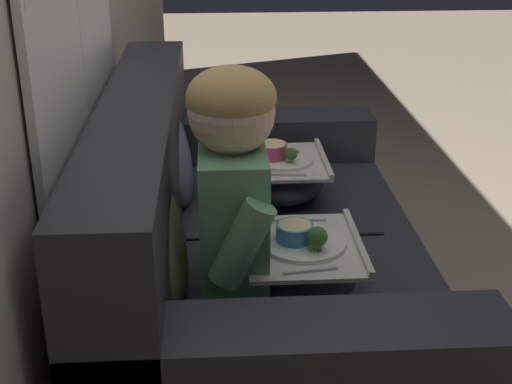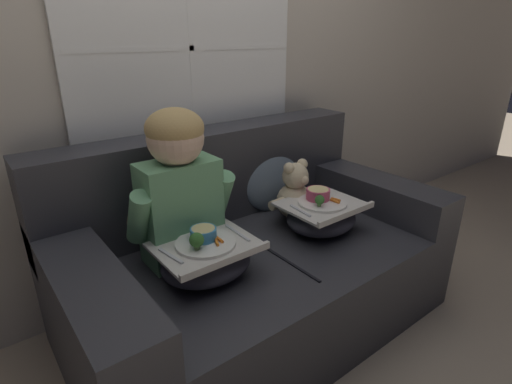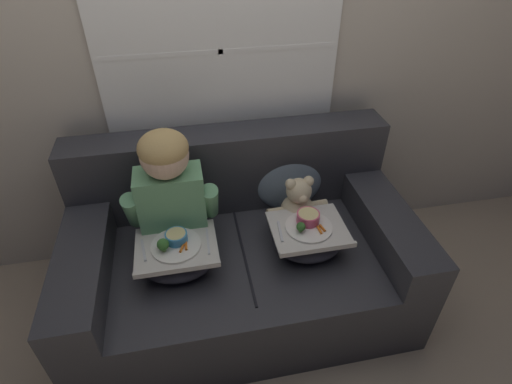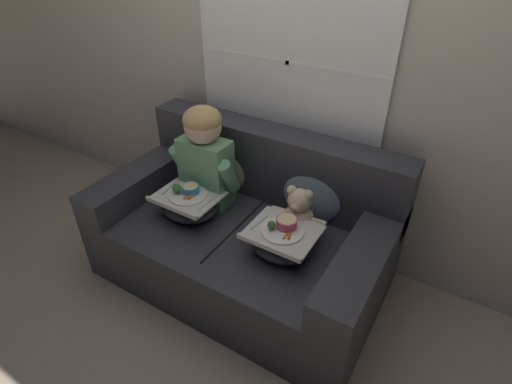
# 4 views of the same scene
# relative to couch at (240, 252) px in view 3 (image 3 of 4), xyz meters

# --- Properties ---
(ground_plane) EXTENTS (14.00, 14.00, 0.00)m
(ground_plane) POSITION_rel_couch_xyz_m (0.00, -0.07, -0.32)
(ground_plane) COLOR tan
(wall_back_with_window) EXTENTS (8.00, 0.08, 2.60)m
(wall_back_with_window) POSITION_rel_couch_xyz_m (0.00, 0.51, 0.98)
(wall_back_with_window) COLOR #BCB2A3
(wall_back_with_window) RESTS_ON ground_plane
(couch) EXTENTS (1.74, 1.00, 0.90)m
(couch) POSITION_rel_couch_xyz_m (0.00, 0.00, 0.00)
(couch) COLOR #2D2D33
(couch) RESTS_ON ground_plane
(throw_pillow_behind_child) EXTENTS (0.40, 0.19, 0.41)m
(throw_pillow_behind_child) POSITION_rel_couch_xyz_m (-0.32, 0.24, 0.30)
(throw_pillow_behind_child) COLOR tan
(throw_pillow_behind_child) RESTS_ON couch
(throw_pillow_behind_teddy) EXTENTS (0.41, 0.20, 0.43)m
(throw_pillow_behind_teddy) POSITION_rel_couch_xyz_m (0.32, 0.24, 0.30)
(throw_pillow_behind_teddy) COLOR slate
(throw_pillow_behind_teddy) RESTS_ON couch
(child_figure) EXTENTS (0.45, 0.23, 0.64)m
(child_figure) POSITION_rel_couch_xyz_m (-0.32, 0.04, 0.46)
(child_figure) COLOR #66A370
(child_figure) RESTS_ON couch
(teddy_bear) EXTENTS (0.34, 0.23, 0.31)m
(teddy_bear) POSITION_rel_couch_xyz_m (0.32, 0.04, 0.24)
(teddy_bear) COLOR beige
(teddy_bear) RESTS_ON couch
(lap_tray_child) EXTENTS (0.38, 0.32, 0.22)m
(lap_tray_child) POSITION_rel_couch_xyz_m (-0.32, -0.15, 0.19)
(lap_tray_child) COLOR #2D2D38
(lap_tray_child) RESTS_ON child_figure
(lap_tray_teddy) EXTENTS (0.37, 0.32, 0.21)m
(lap_tray_teddy) POSITION_rel_couch_xyz_m (0.32, -0.15, 0.19)
(lap_tray_teddy) COLOR #2D2D38
(lap_tray_teddy) RESTS_ON teddy_bear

